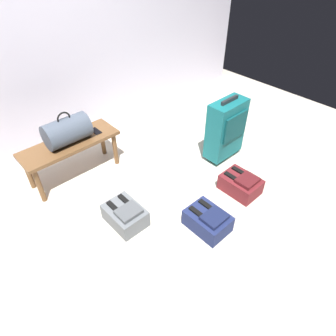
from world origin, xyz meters
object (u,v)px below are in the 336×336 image
Objects in this scene: duffel_bag_slate at (67,131)px; backpack_navy at (208,220)px; suitcase_upright_teal at (226,129)px; backpack_maroon at (241,184)px; backpack_grey at (125,215)px; bench at (71,148)px; cell_phone at (96,131)px.

duffel_bag_slate reaches higher than backpack_navy.
suitcase_upright_teal reaches higher than backpack_maroon.
backpack_maroon is at bearing -22.76° from backpack_grey.
backpack_navy is at bearing -147.74° from suitcase_upright_teal.
backpack_grey is at bearing 132.30° from backpack_navy.
suitcase_upright_teal is 1.97× the size of backpack_navy.
bench is at bearing 108.86° from backpack_navy.
duffel_bag_slate is 1.61m from backpack_navy.
backpack_grey is at bearing -90.77° from duffel_bag_slate.
cell_phone is 0.19× the size of suitcase_upright_teal.
cell_phone is at bearing 97.62° from backpack_navy.
backpack_grey is 1.00× the size of backpack_navy.
backpack_navy is at bearing -71.14° from bench.
bench reaches higher than backpack_grey.
bench is at bearing 89.71° from backpack_grey.
cell_phone reaches higher than backpack_navy.
backpack_maroon is (0.61, 0.09, 0.00)m from backpack_navy.
duffel_bag_slate is at bearing 177.33° from cell_phone.
duffel_bag_slate is 1.16× the size of backpack_grey.
backpack_maroon is at bearing -51.39° from duffel_bag_slate.
backpack_maroon is at bearing -59.57° from cell_phone.
bench is 2.63× the size of backpack_navy.
cell_phone is at bearing 70.86° from backpack_grey.
suitcase_upright_teal reaches higher than backpack_grey.
backpack_maroon is (1.10, -1.37, -0.47)m from duffel_bag_slate.
backpack_grey and backpack_navy have the same top height.
duffel_bag_slate reaches higher than suitcase_upright_teal.
backpack_grey is (-0.01, -0.91, -0.47)m from duffel_bag_slate.
cell_phone is 1.01m from backpack_grey.
duffel_bag_slate is 1.16× the size of backpack_maroon.
suitcase_upright_teal is (1.13, -0.86, -0.05)m from cell_phone.
backpack_navy and backpack_maroon have the same top height.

